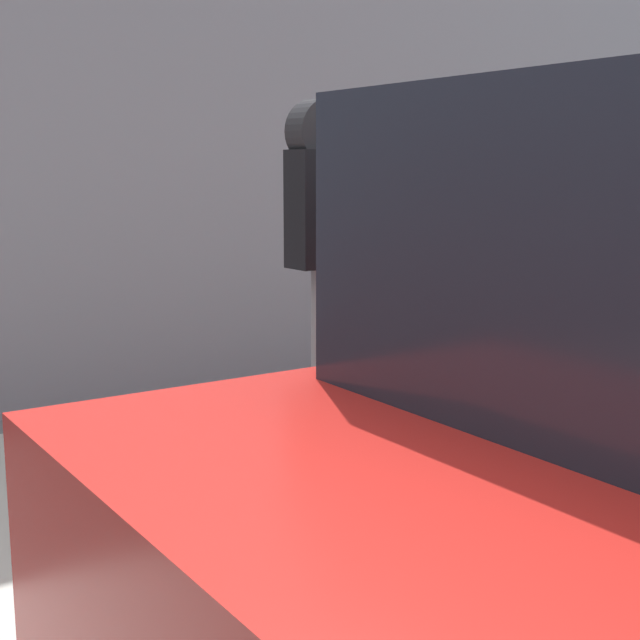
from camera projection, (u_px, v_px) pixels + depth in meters
name	position (u px, v px, depth m)	size (l,w,h in m)	color
sidewalk	(93.00, 535.00, 3.56)	(24.00, 2.80, 0.12)	#ADAAA3
parking_meter	(320.00, 249.00, 2.63)	(0.19, 0.12, 1.59)	slate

